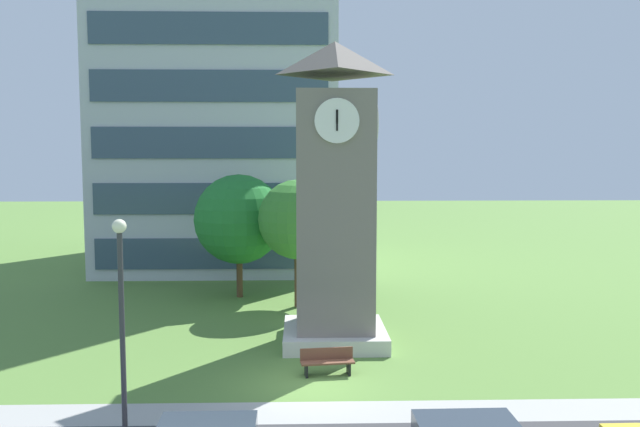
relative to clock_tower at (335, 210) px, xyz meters
The scene contains 8 objects.
ground_plane 7.13m from the clock_tower, 102.89° to the right, with size 160.00×160.00×0.00m, color #567F38.
kerb_strip 8.76m from the clock_tower, 98.83° to the right, with size 120.00×1.60×0.01m, color #9E9E99.
office_building 23.30m from the clock_tower, 107.63° to the left, with size 14.64×15.90×28.80m.
clock_tower is the anchor object (origin of this frame).
park_bench 6.09m from the clock_tower, 96.56° to the right, with size 1.84×0.69×0.88m.
street_lamp 10.53m from the clock_tower, 124.43° to the right, with size 0.36×0.36×5.76m.
tree_by_building 9.43m from the clock_tower, 118.70° to the left, with size 4.58×4.58×6.34m.
tree_near_tower 6.23m from the clock_tower, 103.70° to the left, with size 3.83×3.83×6.17m.
Camera 1 is at (-0.19, -20.31, 7.43)m, focal length 36.59 mm.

